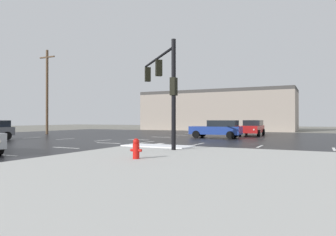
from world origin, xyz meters
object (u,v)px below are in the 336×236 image
fire_hydrant (136,149)px  utility_pole_far (47,90)px  traffic_signal_mast (164,79)px  sedan_blue (217,129)px  sedan_red (252,127)px

fire_hydrant → utility_pole_far: utility_pole_far is taller
traffic_signal_mast → sedan_blue: size_ratio=1.22×
sedan_blue → utility_pole_far: utility_pole_far is taller
utility_pole_far → fire_hydrant: bearing=-34.9°
traffic_signal_mast → fire_hydrant: traffic_signal_mast is taller
traffic_signal_mast → sedan_blue: (-0.33, 11.24, -3.09)m
sedan_red → utility_pole_far: (-21.21, -7.21, 4.09)m
traffic_signal_mast → sedan_red: traffic_signal_mast is taller
traffic_signal_mast → fire_hydrant: (1.39, -5.07, -3.41)m
traffic_signal_mast → fire_hydrant: 6.26m
traffic_signal_mast → utility_pole_far: size_ratio=0.59×
fire_hydrant → sedan_blue: sedan_blue is taller
traffic_signal_mast → sedan_red: 17.07m
sedan_blue → utility_pole_far: bearing=3.8°
sedan_blue → utility_pole_far: size_ratio=0.48×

